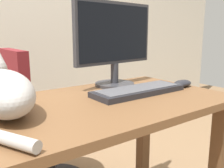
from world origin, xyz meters
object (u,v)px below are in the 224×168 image
office_chair (42,133)px  monitor (115,41)px  keyboard (139,90)px  cat (2,90)px  computer_mouse (182,83)px

office_chair → monitor: (0.24, -0.45, 0.58)m
keyboard → cat: cat is taller
monitor → cat: monitor is taller
keyboard → cat: (-0.56, 0.06, 0.07)m
monitor → office_chair: bearing=118.3°
monitor → cat: (-0.57, -0.13, -0.15)m
computer_mouse → monitor: bearing=138.3°
office_chair → keyboard: bearing=-70.6°
cat → computer_mouse: 0.83m
cat → computer_mouse: size_ratio=5.58×
office_chair → monitor: 0.77m
monitor → computer_mouse: 0.40m
monitor → computer_mouse: monitor is taller
keyboard → computer_mouse: size_ratio=4.00×
office_chair → cat: (-0.33, -0.58, 0.43)m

